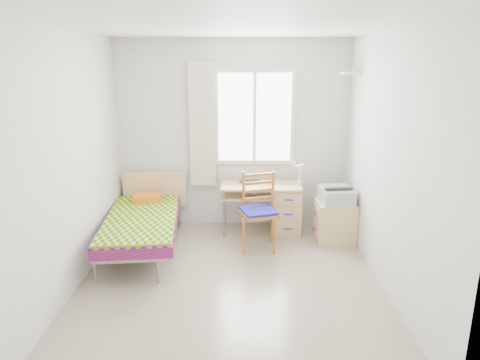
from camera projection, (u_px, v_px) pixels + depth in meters
name	position (u px, v px, depth m)	size (l,w,h in m)	color
floor	(230.00, 281.00, 4.62)	(3.50, 3.50, 0.00)	#BCAD93
ceiling	(229.00, 26.00, 3.93)	(3.50, 3.50, 0.00)	white
wall_back	(233.00, 135.00, 5.96)	(3.20, 3.20, 0.00)	silver
wall_left	(70.00, 164.00, 4.28)	(3.50, 3.50, 0.00)	silver
wall_right	(390.00, 164.00, 4.27)	(3.50, 3.50, 0.00)	silver
window	(255.00, 118.00, 5.87)	(1.10, 0.04, 1.30)	white
curtain	(202.00, 125.00, 5.85)	(0.35, 0.05, 1.70)	beige
floating_shelf	(350.00, 73.00, 5.39)	(0.20, 0.32, 0.03)	white
bed	(143.00, 220.00, 5.32)	(1.03, 1.91, 0.79)	gray
desk	(281.00, 206.00, 5.88)	(1.10, 0.52, 0.68)	tan
chair	(259.00, 207.00, 5.34)	(0.52, 0.52, 0.97)	#94571C
cabinet	(335.00, 222.00, 5.59)	(0.51, 0.45, 0.54)	tan
printer	(336.00, 194.00, 5.49)	(0.43, 0.48, 0.19)	#A7AAB0
laptop	(250.00, 182.00, 5.88)	(0.30, 0.19, 0.02)	black
pen_cup	(271.00, 178.00, 5.94)	(0.07, 0.07, 0.09)	orange
task_lamp	(296.00, 170.00, 5.66)	(0.21, 0.31, 0.37)	white
book	(249.00, 192.00, 5.80)	(0.15, 0.20, 0.02)	gray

